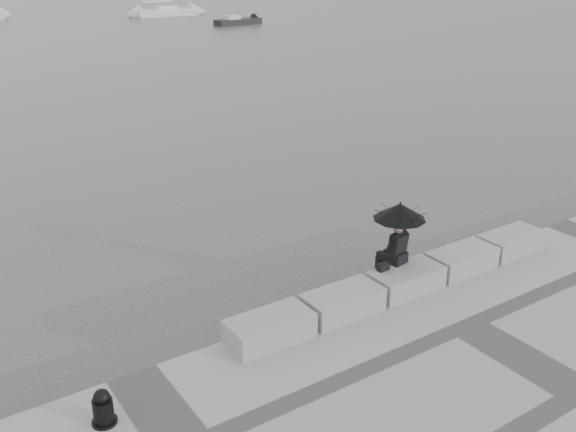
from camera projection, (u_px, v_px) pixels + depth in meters
ground at (389, 302)px, 14.14m from camera, size 360.00×360.00×0.00m
stone_block_far_left at (270, 329)px, 11.76m from camera, size 1.60×0.80×0.50m
stone_block_left at (342, 303)px, 12.64m from camera, size 1.60×0.80×0.50m
stone_block_centre at (406, 280)px, 13.51m from camera, size 1.60×0.80×0.50m
stone_block_right at (461, 260)px, 14.39m from camera, size 1.60×0.80×0.50m
stone_block_far_right at (511, 243)px, 15.26m from camera, size 1.60×0.80×0.50m
seated_person at (400, 220)px, 13.35m from camera, size 1.12×1.12×1.39m
bag at (383, 267)px, 13.36m from camera, size 0.25×0.14×0.16m
mooring_bollard at (103, 409)px, 9.67m from camera, size 0.39×0.39×0.61m
sailboat_right at (166, 12)px, 78.58m from camera, size 7.60×2.66×12.90m
small_motorboat at (238, 22)px, 69.17m from camera, size 5.51×2.18×1.10m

